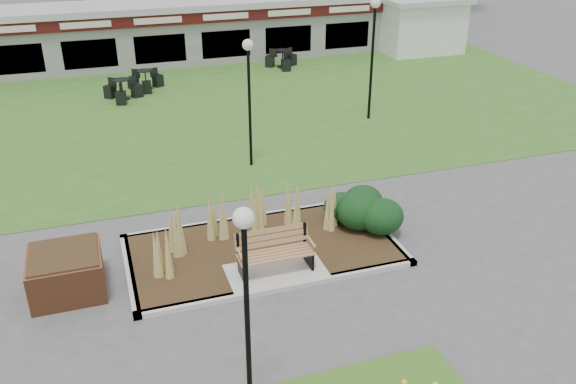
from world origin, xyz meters
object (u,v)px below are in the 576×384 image
object	(u,v)px
lamp_post_mid_right	(249,76)
bistro_set_b	(146,83)
food_pavilion	(155,33)
lamp_post_near_right	(245,271)
service_hut	(420,24)
bistro_set_a	(123,93)
bistro_set_d	(282,62)
patio_umbrella	(461,19)
lamp_post_far_right	(374,32)
park_bench	(274,251)
brick_planter	(66,272)

from	to	relation	value
lamp_post_mid_right	bistro_set_b	distance (m)	9.84
food_pavilion	lamp_post_near_right	world-z (taller)	lamp_post_near_right
service_hut	bistro_set_a	size ratio (longest dim) A/B	2.79
bistro_set_b	bistro_set_d	bearing A→B (deg)	13.01
bistro_set_a	patio_umbrella	distance (m)	18.59
lamp_post_mid_right	patio_umbrella	world-z (taller)	lamp_post_mid_right
food_pavilion	lamp_post_near_right	bearing A→B (deg)	-93.86
lamp_post_near_right	lamp_post_far_right	distance (m)	14.86
food_pavilion	bistro_set_b	bearing A→B (deg)	-103.60
lamp_post_mid_right	bistro_set_b	bearing A→B (deg)	103.22
lamp_post_near_right	lamp_post_far_right	world-z (taller)	lamp_post_far_right
patio_umbrella	food_pavilion	bearing A→B (deg)	173.01
lamp_post_far_right	bistro_set_d	world-z (taller)	lamp_post_far_right
service_hut	lamp_post_mid_right	world-z (taller)	lamp_post_mid_right
service_hut	lamp_post_mid_right	bearing A→B (deg)	-136.49
service_hut	patio_umbrella	distance (m)	2.50
lamp_post_near_right	park_bench	bearing A→B (deg)	67.11
lamp_post_near_right	patio_umbrella	world-z (taller)	lamp_post_near_right
bistro_set_d	bistro_set_a	bearing A→B (deg)	-160.61
service_hut	lamp_post_far_right	bearing A→B (deg)	-128.20
food_pavilion	patio_umbrella	size ratio (longest dim) A/B	10.28
bistro_set_a	bistro_set_d	xyz separation A→B (m)	(7.76, 2.73, 0.00)
patio_umbrella	lamp_post_far_right	bearing A→B (deg)	-136.80
lamp_post_near_right	bistro_set_b	bearing A→B (deg)	88.51
brick_planter	lamp_post_far_right	distance (m)	13.75
brick_planter	lamp_post_far_right	bearing A→B (deg)	36.50
park_bench	lamp_post_mid_right	distance (m)	6.48
service_hut	lamp_post_far_right	distance (m)	11.57
lamp_post_near_right	bistro_set_b	size ratio (longest dim) A/B	2.45
park_bench	patio_umbrella	bearing A→B (deg)	47.97
food_pavilion	lamp_post_near_right	distance (m)	23.55
park_bench	lamp_post_near_right	size ratio (longest dim) A/B	0.45
patio_umbrella	bistro_set_d	bearing A→B (deg)	-174.51
park_bench	bistro_set_d	xyz separation A→B (m)	(5.59, 16.75, -0.28)
bistro_set_d	patio_umbrella	world-z (taller)	patio_umbrella
brick_planter	food_pavilion	bearing A→B (deg)	76.94
lamp_post_mid_right	bistro_set_d	size ratio (longest dim) A/B	2.43
food_pavilion	patio_umbrella	xyz separation A→B (m)	(16.00, -1.96, 0.04)
food_pavilion	lamp_post_mid_right	size ratio (longest dim) A/B	6.24
food_pavilion	lamp_post_far_right	size ratio (longest dim) A/B	5.56
bistro_set_d	lamp_post_mid_right	bearing A→B (deg)	-112.70
bistro_set_a	bistro_set_d	distance (m)	8.23
lamp_post_far_right	patio_umbrella	xyz separation A→B (m)	(9.57, 8.99, -1.71)
brick_planter	service_hut	xyz separation A→B (m)	(17.90, 17.00, 0.97)
food_pavilion	bistro_set_d	size ratio (longest dim) A/B	15.16
lamp_post_far_right	bistro_set_d	xyz separation A→B (m)	(-0.83, 7.99, -2.92)
lamp_post_mid_right	bistro_set_a	distance (m)	9.06
service_hut	lamp_post_mid_right	size ratio (longest dim) A/B	1.12
food_pavilion	bistro_set_a	size ratio (longest dim) A/B	15.59
lamp_post_far_right	bistro_set_d	size ratio (longest dim) A/B	2.73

